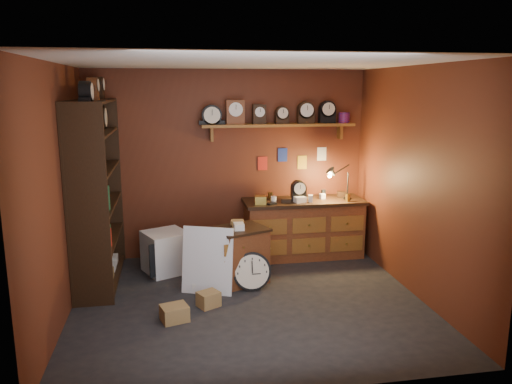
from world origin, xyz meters
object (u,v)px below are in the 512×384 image
object	(u,v)px
low_cabinet	(241,253)
shelving_unit	(93,186)
big_round_clock	(252,271)
workbench	(303,225)

from	to	relation	value
low_cabinet	shelving_unit	bearing A→B (deg)	146.90
shelving_unit	big_round_clock	size ratio (longest dim) A/B	5.38
shelving_unit	low_cabinet	size ratio (longest dim) A/B	3.20
shelving_unit	low_cabinet	xyz separation A→B (m)	(1.79, -0.35, -0.86)
low_cabinet	big_round_clock	world-z (taller)	low_cabinet
workbench	low_cabinet	size ratio (longest dim) A/B	2.17
low_cabinet	workbench	bearing A→B (deg)	16.47
low_cabinet	big_round_clock	bearing A→B (deg)	-92.38
workbench	big_round_clock	bearing A→B (deg)	-130.62
workbench	shelving_unit	bearing A→B (deg)	-170.13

